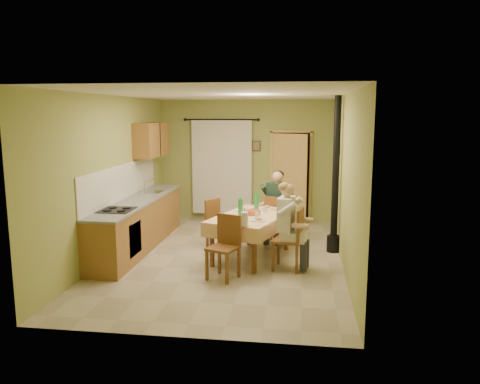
# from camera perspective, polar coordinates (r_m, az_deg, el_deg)

# --- Properties ---
(floor) EXTENTS (4.00, 6.00, 0.01)m
(floor) POSITION_cam_1_polar(r_m,az_deg,el_deg) (8.28, -1.82, -7.95)
(floor) COLOR tan
(floor) RESTS_ON ground
(room_shell) EXTENTS (4.04, 6.04, 2.82)m
(room_shell) POSITION_cam_1_polar(r_m,az_deg,el_deg) (7.92, -1.89, 4.70)
(room_shell) COLOR #9BA253
(room_shell) RESTS_ON ground
(kitchen_run) EXTENTS (0.64, 3.64, 1.56)m
(kitchen_run) POSITION_cam_1_polar(r_m,az_deg,el_deg) (8.95, -12.29, -3.63)
(kitchen_run) COLOR brown
(kitchen_run) RESTS_ON ground
(upper_cabinets) EXTENTS (0.35, 1.40, 0.70)m
(upper_cabinets) POSITION_cam_1_polar(r_m,az_deg,el_deg) (10.00, -10.68, 6.30)
(upper_cabinets) COLOR brown
(upper_cabinets) RESTS_ON room_shell
(curtain) EXTENTS (1.70, 0.07, 2.22)m
(curtain) POSITION_cam_1_polar(r_m,az_deg,el_deg) (10.91, -2.23, 3.09)
(curtain) COLOR black
(curtain) RESTS_ON ground
(doorway) EXTENTS (0.96, 0.32, 2.15)m
(doorway) POSITION_cam_1_polar(r_m,az_deg,el_deg) (10.80, 6.13, 1.85)
(doorway) COLOR black
(doorway) RESTS_ON ground
(dining_table) EXTENTS (1.52, 1.95, 0.76)m
(dining_table) POSITION_cam_1_polar(r_m,az_deg,el_deg) (8.15, 1.40, -5.45)
(dining_table) COLOR #E4B37A
(dining_table) RESTS_ON ground
(tableware) EXTENTS (0.70, 1.65, 0.33)m
(tableware) POSITION_cam_1_polar(r_m,az_deg,el_deg) (7.95, 1.16, -2.53)
(tableware) COLOR white
(tableware) RESTS_ON dining_table
(chair_far) EXTENTS (0.48, 0.48, 0.94)m
(chair_far) POSITION_cam_1_polar(r_m,az_deg,el_deg) (9.10, 4.46, -4.47)
(chair_far) COLOR brown
(chair_far) RESTS_ON ground
(chair_near) EXTENTS (0.54, 0.54, 0.97)m
(chair_near) POSITION_cam_1_polar(r_m,az_deg,el_deg) (7.17, -2.02, -8.29)
(chair_near) COLOR brown
(chair_near) RESTS_ON ground
(chair_right) EXTENTS (0.51, 0.51, 1.00)m
(chair_right) POSITION_cam_1_polar(r_m,az_deg,el_deg) (7.62, 5.92, -7.25)
(chair_right) COLOR brown
(chair_right) RESTS_ON ground
(chair_left) EXTENTS (0.53, 0.53, 0.94)m
(chair_left) POSITION_cam_1_polar(r_m,az_deg,el_deg) (8.63, -2.57, -5.22)
(chair_left) COLOR brown
(chair_left) RESTS_ON ground
(man_far) EXTENTS (0.64, 0.56, 1.39)m
(man_far) POSITION_cam_1_polar(r_m,az_deg,el_deg) (8.99, 4.53, -0.80)
(man_far) COLOR #192D23
(man_far) RESTS_ON chair_far
(man_right) EXTENTS (0.53, 0.62, 1.39)m
(man_right) POSITION_cam_1_polar(r_m,az_deg,el_deg) (7.48, 5.89, -2.93)
(man_right) COLOR silver
(man_right) RESTS_ON chair_right
(stove_flue) EXTENTS (0.24, 0.24, 2.80)m
(stove_flue) POSITION_cam_1_polar(r_m,az_deg,el_deg) (8.54, 11.50, -0.52)
(stove_flue) COLOR black
(stove_flue) RESTS_ON ground
(picture_back) EXTENTS (0.19, 0.03, 0.23)m
(picture_back) POSITION_cam_1_polar(r_m,az_deg,el_deg) (10.83, 2.01, 5.63)
(picture_back) COLOR black
(picture_back) RESTS_ON room_shell
(picture_right) EXTENTS (0.03, 0.31, 0.21)m
(picture_right) POSITION_cam_1_polar(r_m,az_deg,el_deg) (9.03, 11.87, 5.29)
(picture_right) COLOR brown
(picture_right) RESTS_ON room_shell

